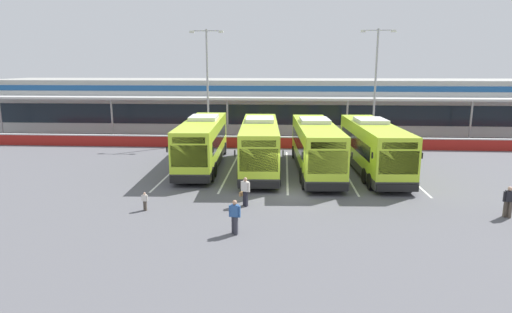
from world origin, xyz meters
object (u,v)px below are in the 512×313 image
coach_bus_leftmost (203,143)px  lamp_post_centre (376,80)px  pedestrian_approaching_bus (509,201)px  pedestrian_child (145,201)px  coach_bus_centre (316,147)px  pedestrian_with_handbag (245,191)px  coach_bus_left_centre (260,146)px  lamp_post_west (207,79)px  coach_bus_right_centre (373,148)px  pedestrian_near_bin (235,216)px

coach_bus_leftmost → lamp_post_centre: (14.88, 10.46, 4.50)m
pedestrian_approaching_bus → pedestrian_child: bearing=-179.5°
coach_bus_leftmost → pedestrian_approaching_bus: (17.55, -10.23, -0.91)m
pedestrian_child → pedestrian_approaching_bus: 18.73m
coach_bus_centre → lamp_post_centre: (6.42, 11.64, 4.50)m
pedestrian_with_handbag → pedestrian_child: size_ratio=1.61×
coach_bus_left_centre → coach_bus_centre: (4.06, -0.32, 0.00)m
coach_bus_leftmost → coach_bus_centre: (8.46, -1.17, 0.00)m
pedestrian_child → lamp_post_west: lamp_post_west is taller
coach_bus_left_centre → coach_bus_right_centre: same height
coach_bus_leftmost → lamp_post_west: bearing=97.5°
pedestrian_child → lamp_post_centre: size_ratio=0.09×
coach_bus_left_centre → pedestrian_with_handbag: size_ratio=7.56×
pedestrian_near_bin → pedestrian_approaching_bus: same height
lamp_post_west → lamp_post_centre: 16.22m
coach_bus_right_centre → pedestrian_near_bin: 15.07m
coach_bus_leftmost → pedestrian_with_handbag: (4.08, -9.29, -0.93)m
coach_bus_left_centre → lamp_post_centre: 16.07m
coach_bus_right_centre → pedestrian_child: coach_bus_right_centre is taller
pedestrian_child → pedestrian_approaching_bus: (18.73, 0.17, 0.33)m
coach_bus_centre → coach_bus_left_centre: bearing=175.6°
lamp_post_west → coach_bus_right_centre: bearing=-38.7°
pedestrian_child → pedestrian_approaching_bus: pedestrian_approaching_bus is taller
coach_bus_leftmost → coach_bus_right_centre: 12.61m
coach_bus_centre → pedestrian_with_handbag: coach_bus_centre is taller
pedestrian_child → coach_bus_centre: bearing=43.8°
coach_bus_centre → coach_bus_right_centre: bearing=2.6°
coach_bus_centre → pedestrian_approaching_bus: coach_bus_centre is taller
coach_bus_left_centre → pedestrian_approaching_bus: bearing=-35.5°
lamp_post_west → pedestrian_near_bin: bearing=-77.2°
pedestrian_with_handbag → pedestrian_approaching_bus: same height
coach_bus_left_centre → pedestrian_approaching_bus: coach_bus_left_centre is taller
coach_bus_left_centre → lamp_post_west: (-5.75, 11.01, 4.50)m
coach_bus_left_centre → lamp_post_centre: bearing=47.2°
coach_bus_centre → coach_bus_right_centre: (4.11, 0.19, 0.00)m
pedestrian_child → lamp_post_centre: bearing=52.4°
pedestrian_child → pedestrian_with_handbag: bearing=11.9°
coach_bus_left_centre → lamp_post_west: lamp_post_west is taller
coach_bus_leftmost → lamp_post_centre: lamp_post_centre is taller
coach_bus_leftmost → lamp_post_west: 11.19m
coach_bus_leftmost → coach_bus_right_centre: same height
pedestrian_child → lamp_post_west: 21.35m
pedestrian_with_handbag → coach_bus_leftmost: bearing=113.7°
pedestrian_near_bin → pedestrian_with_handbag: bearing=88.5°
pedestrian_approaching_bus → coach_bus_centre: bearing=135.1°
pedestrian_near_bin → lamp_post_centre: lamp_post_centre is taller
coach_bus_centre → pedestrian_child: size_ratio=12.20×
pedestrian_with_handbag → lamp_post_centre: (10.80, 19.76, 5.43)m
pedestrian_approaching_bus → lamp_post_west: lamp_post_west is taller
coach_bus_centre → lamp_post_centre: lamp_post_centre is taller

